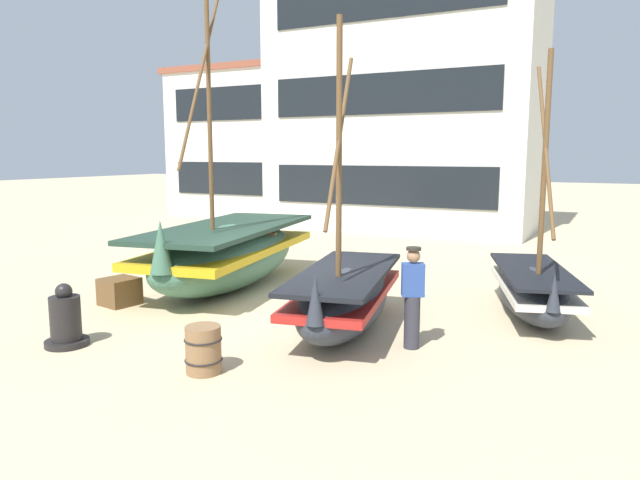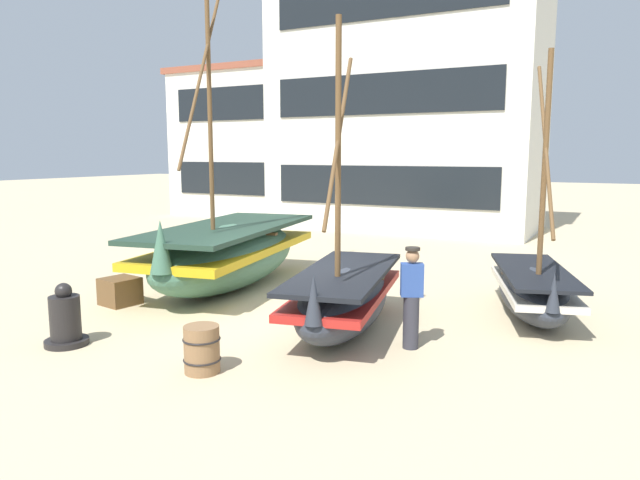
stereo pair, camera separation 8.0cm
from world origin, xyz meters
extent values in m
plane|color=#CCB78E|center=(0.00, 0.00, 0.00)|extent=(120.00, 120.00, 0.00)
ellipsoid|color=#2D333D|center=(1.19, -0.30, 0.55)|extent=(2.23, 4.28, 1.11)
cube|color=red|center=(1.19, -0.30, 0.69)|extent=(2.21, 4.13, 0.13)
cube|color=black|center=(1.19, -0.30, 1.06)|extent=(2.25, 4.21, 0.08)
cone|color=#2D333D|center=(1.60, -2.22, 1.05)|extent=(0.33, 0.33, 0.77)
cylinder|color=brown|center=(1.30, -0.80, 3.08)|extent=(0.10, 0.10, 4.60)
cylinder|color=brown|center=(1.30, -0.80, 3.41)|extent=(0.45, 1.80, 2.88)
cube|color=brown|center=(1.12, 0.00, 0.94)|extent=(1.33, 0.44, 0.06)
ellipsoid|color=#427056|center=(-2.77, 1.55, 0.74)|extent=(3.27, 6.23, 1.49)
cube|color=gold|center=(-2.77, 1.55, 0.93)|extent=(3.25, 6.00, 0.18)
cube|color=#243D2F|center=(-2.77, 1.55, 1.43)|extent=(3.31, 6.13, 0.10)
cone|color=#427056|center=(-2.26, -1.25, 1.41)|extent=(0.52, 0.52, 1.04)
cylinder|color=brown|center=(-2.64, 0.82, 4.28)|extent=(0.10, 0.10, 6.48)
cylinder|color=brown|center=(-2.64, 0.82, 5.53)|extent=(0.57, 2.76, 5.40)
cube|color=brown|center=(-2.85, 1.98, 1.26)|extent=(2.12, 0.54, 0.06)
ellipsoid|color=#2D333D|center=(4.07, 2.26, 0.47)|extent=(2.27, 3.89, 0.94)
cube|color=silver|center=(4.07, 2.26, 0.59)|extent=(2.24, 3.76, 0.11)
cube|color=black|center=(4.07, 2.26, 0.91)|extent=(2.28, 3.83, 0.07)
cone|color=#2D333D|center=(4.61, 0.56, 0.90)|extent=(0.30, 0.30, 0.66)
cylinder|color=brown|center=(4.21, 1.82, 2.84)|extent=(0.10, 0.10, 4.36)
cylinder|color=brown|center=(4.21, 1.82, 3.29)|extent=(0.74, 2.11, 3.15)
cube|color=brown|center=(3.98, 2.52, 0.80)|extent=(1.12, 0.50, 0.06)
cylinder|color=#33333D|center=(2.59, -0.69, 0.44)|extent=(0.26, 0.26, 0.88)
cube|color=#2D4C99|center=(2.59, -0.69, 1.15)|extent=(0.42, 0.36, 0.54)
sphere|color=#A87A56|center=(2.59, -0.69, 1.54)|extent=(0.22, 0.22, 0.22)
cylinder|color=#2D2823|center=(2.59, -0.69, 1.66)|extent=(0.24, 0.24, 0.05)
cylinder|color=black|center=(-2.56, -3.24, 0.05)|extent=(0.71, 0.71, 0.10)
cylinder|color=black|center=(-2.56, -3.24, 0.47)|extent=(0.50, 0.50, 0.74)
sphere|color=black|center=(-2.56, -3.24, 0.93)|extent=(0.27, 0.27, 0.27)
cylinder|color=olive|center=(0.24, -3.14, 0.35)|extent=(0.52, 0.52, 0.70)
torus|color=black|center=(0.24, -3.14, 0.50)|extent=(0.56, 0.56, 0.03)
torus|color=black|center=(0.24, -3.14, 0.20)|extent=(0.56, 0.56, 0.03)
cube|color=brown|center=(-3.80, -0.90, 0.29)|extent=(0.79, 0.79, 0.57)
cube|color=silver|center=(-2.98, 14.50, 5.26)|extent=(10.87, 5.57, 10.53)
cube|color=black|center=(-2.98, 11.69, 1.93)|extent=(9.13, 0.06, 1.54)
cube|color=black|center=(-2.98, 11.69, 5.44)|extent=(9.13, 0.06, 1.54)
cube|color=silver|center=(-10.20, 16.20, 3.58)|extent=(10.86, 5.10, 7.16)
cube|color=brown|center=(-10.20, 16.20, 7.31)|extent=(11.30, 5.30, 0.30)
cube|color=black|center=(-10.20, 13.62, 1.97)|extent=(9.12, 0.06, 1.58)
cube|color=black|center=(-10.20, 13.62, 5.55)|extent=(9.12, 0.06, 1.58)
camera|label=1|loc=(5.52, -9.58, 3.18)|focal=32.68mm
camera|label=2|loc=(5.60, -9.54, 3.18)|focal=32.68mm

